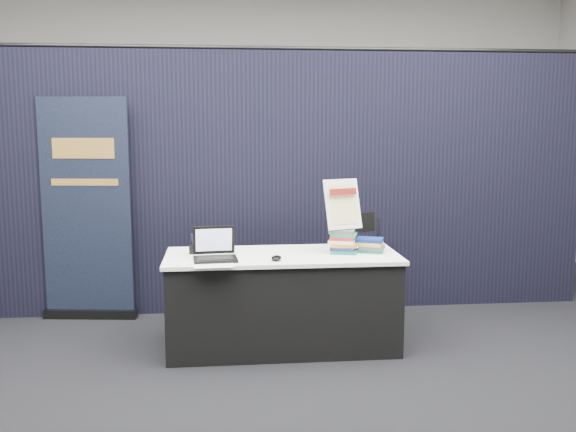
% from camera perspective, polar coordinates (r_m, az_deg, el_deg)
% --- Properties ---
extents(floor, '(8.00, 8.00, 0.00)m').
position_cam_1_polar(floor, '(4.66, 0.15, -13.85)').
color(floor, black).
rests_on(floor, ground).
extents(wall_back, '(8.00, 0.02, 3.50)m').
position_cam_1_polar(wall_back, '(8.31, -2.79, 8.26)').
color(wall_back, '#B6B3AC').
rests_on(wall_back, floor).
extents(drape_partition, '(6.00, 0.08, 2.40)m').
position_cam_1_polar(drape_partition, '(5.94, -1.48, 2.92)').
color(drape_partition, black).
rests_on(drape_partition, floor).
extents(display_table, '(1.80, 0.75, 0.75)m').
position_cam_1_polar(display_table, '(5.06, -0.51, -7.55)').
color(display_table, black).
rests_on(display_table, floor).
extents(laptop, '(0.33, 0.28, 0.24)m').
position_cam_1_polar(laptop, '(4.79, -6.48, -3.19)').
color(laptop, black).
rests_on(laptop, display_table).
extents(mouse, '(0.11, 0.13, 0.04)m').
position_cam_1_polar(mouse, '(4.74, -1.04, -3.75)').
color(mouse, black).
rests_on(mouse, display_table).
extents(brochure_left, '(0.35, 0.29, 0.00)m').
position_cam_1_polar(brochure_left, '(4.77, -8.59, -3.98)').
color(brochure_left, white).
rests_on(brochure_left, display_table).
extents(brochure_mid, '(0.29, 0.21, 0.00)m').
position_cam_1_polar(brochure_mid, '(4.62, -6.62, -4.34)').
color(brochure_mid, white).
rests_on(brochure_mid, display_table).
extents(brochure_right, '(0.31, 0.26, 0.00)m').
position_cam_1_polar(brochure_right, '(4.83, -7.07, -3.80)').
color(brochure_right, white).
rests_on(brochure_right, display_table).
extents(pen_cup, '(0.08, 0.08, 0.08)m').
position_cam_1_polar(pen_cup, '(5.02, -8.46, -2.92)').
color(pen_cup, black).
rests_on(pen_cup, display_table).
extents(book_stack_tall, '(0.23, 0.20, 0.18)m').
position_cam_1_polar(book_stack_tall, '(5.01, 4.91, -2.27)').
color(book_stack_tall, '#195F58').
rests_on(book_stack_tall, display_table).
extents(book_stack_short, '(0.23, 0.21, 0.11)m').
position_cam_1_polar(book_stack_short, '(5.07, 7.35, -2.59)').
color(book_stack_short, '#217E49').
rests_on(book_stack_short, display_table).
extents(info_sign, '(0.32, 0.20, 0.40)m').
position_cam_1_polar(info_sign, '(4.99, 4.88, 1.00)').
color(info_sign, black).
rests_on(info_sign, book_stack_tall).
extents(pullup_banner, '(0.85, 0.21, 1.98)m').
position_cam_1_polar(pullup_banner, '(5.98, -17.44, -0.53)').
color(pullup_banner, black).
rests_on(pullup_banner, floor).
extents(stacking_chair, '(0.58, 0.60, 0.98)m').
position_cam_1_polar(stacking_chair, '(5.49, 6.23, -4.51)').
color(stacking_chair, black).
rests_on(stacking_chair, floor).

